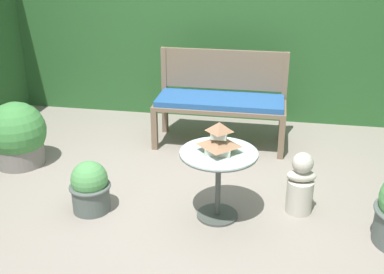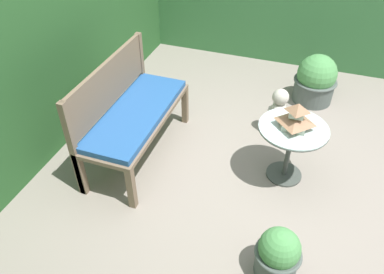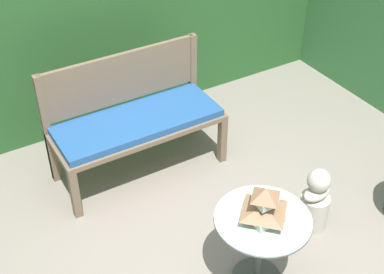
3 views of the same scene
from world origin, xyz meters
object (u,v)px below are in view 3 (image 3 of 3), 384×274
garden_bench (138,126)px  patio_table (261,232)px  pagoda_birdhouse (264,206)px  garden_bust (315,201)px

garden_bench → patio_table: (0.16, -1.42, -0.00)m
pagoda_birdhouse → patio_table: bearing=-90.0°
patio_table → pagoda_birdhouse: (0.00, 0.00, 0.23)m
patio_table → garden_bust: 0.70m
garden_bust → garden_bench: bearing=116.7°
pagoda_birdhouse → garden_bust: size_ratio=0.50×
garden_bench → garden_bust: size_ratio=2.60×
patio_table → pagoda_birdhouse: pagoda_birdhouse is taller
patio_table → garden_bust: (0.64, 0.19, -0.21)m
patio_table → pagoda_birdhouse: size_ratio=2.33×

